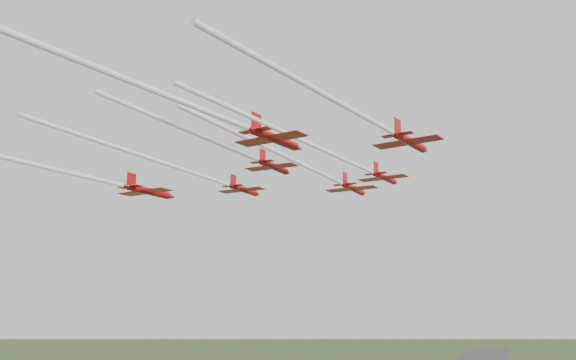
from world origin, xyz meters
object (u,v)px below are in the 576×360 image
(jet_row4_right, at_px, (168,96))
(jet_lead, at_px, (321,173))
(jet_row2_right, at_px, (344,159))
(jet_row3_mid, at_px, (242,153))
(jet_row2_left, at_px, (201,175))
(jet_row3_left, at_px, (106,181))
(jet_row3_right, at_px, (375,123))

(jet_row4_right, bearing_deg, jet_lead, 100.25)
(jet_row2_right, relative_size, jet_row3_mid, 1.31)
(jet_row3_mid, height_order, jet_row4_right, jet_row4_right)
(jet_row2_left, height_order, jet_row2_right, jet_row2_right)
(jet_lead, bearing_deg, jet_row3_left, -145.87)
(jet_lead, bearing_deg, jet_row3_right, -51.55)
(jet_row3_left, relative_size, jet_row3_mid, 1.13)
(jet_row3_left, xyz_separation_m, jet_row3_mid, (24.72, -4.59, 1.18))
(jet_lead, distance_m, jet_row4_right, 43.37)
(jet_lead, relative_size, jet_row3_left, 1.24)
(jet_row2_left, bearing_deg, jet_row3_mid, -33.64)
(jet_row2_left, height_order, jet_row3_right, jet_row3_right)
(jet_lead, xyz_separation_m, jet_row2_right, (6.66, -11.09, -0.89))
(jet_row3_right, bearing_deg, jet_row3_mid, -176.54)
(jet_lead, distance_m, jet_row3_left, 33.64)
(jet_lead, distance_m, jet_row2_right, 12.97)
(jet_row3_left, bearing_deg, jet_row2_right, 17.72)
(jet_row2_left, distance_m, jet_row3_right, 33.21)
(jet_row2_left, xyz_separation_m, jet_row3_left, (-13.53, -5.44, -1.07))
(jet_row2_left, relative_size, jet_row4_right, 0.78)
(jet_row2_left, height_order, jet_row3_left, jet_row2_left)
(jet_lead, height_order, jet_row2_left, jet_lead)
(jet_lead, relative_size, jet_row3_right, 1.22)
(jet_row2_left, xyz_separation_m, jet_row3_mid, (11.19, -10.02, 0.11))
(jet_lead, bearing_deg, jet_row3_mid, -97.63)
(jet_row2_left, bearing_deg, jet_row4_right, -60.14)
(jet_row2_right, xyz_separation_m, jet_row3_left, (-36.80, -3.67, -1.29))
(jet_row2_right, xyz_separation_m, jet_row3_mid, (-12.08, -8.26, -0.12))
(jet_row2_right, relative_size, jet_row3_left, 1.15)
(jet_row4_right, bearing_deg, jet_row3_right, 64.71)
(jet_row2_left, distance_m, jet_row3_left, 14.62)
(jet_row2_right, relative_size, jet_row4_right, 0.80)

